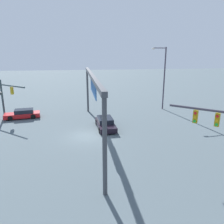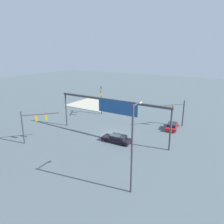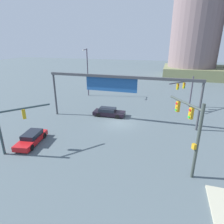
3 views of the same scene
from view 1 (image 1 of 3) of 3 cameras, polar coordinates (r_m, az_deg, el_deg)
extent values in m
plane|color=#4E5D63|center=(23.29, -6.38, -6.20)|extent=(185.49, 185.49, 0.00)
cylinder|color=#304246|center=(32.87, -26.76, 3.20)|extent=(0.25, 0.25, 5.08)
cylinder|color=#304246|center=(30.48, -24.72, 6.21)|extent=(3.42, 3.86, 0.19)
cube|color=gold|center=(30.68, -24.73, 5.08)|extent=(0.41, 0.41, 0.95)
cylinder|color=red|center=(30.73, -24.54, 5.68)|extent=(0.18, 0.19, 0.20)
cylinder|color=orange|center=(30.77, -24.48, 5.13)|extent=(0.18, 0.19, 0.20)
cylinder|color=green|center=(30.82, -24.42, 4.58)|extent=(0.18, 0.19, 0.20)
cylinder|color=#3F3A46|center=(16.81, 23.88, 0.46)|extent=(3.83, 4.22, 0.17)
cube|color=#AF8D0F|center=(16.88, 25.84, -1.86)|extent=(0.41, 0.41, 0.95)
cylinder|color=red|center=(16.65, 25.88, -1.03)|extent=(0.18, 0.19, 0.20)
cylinder|color=orange|center=(16.73, 25.77, -2.01)|extent=(0.18, 0.19, 0.20)
cylinder|color=green|center=(16.81, 25.65, -2.99)|extent=(0.18, 0.19, 0.20)
cube|color=#AF8D0F|center=(17.09, 21.00, -1.13)|extent=(0.41, 0.41, 0.95)
cylinder|color=red|center=(16.86, 20.97, -0.30)|extent=(0.18, 0.19, 0.20)
cylinder|color=orange|center=(16.94, 20.88, -1.28)|extent=(0.18, 0.19, 0.20)
cylinder|color=green|center=(17.02, 20.78, -2.25)|extent=(0.18, 0.19, 0.20)
cylinder|color=#3F3646|center=(34.14, 13.50, 8.39)|extent=(0.20, 0.20, 9.30)
cylinder|color=#3F3646|center=(33.46, 12.40, 16.05)|extent=(0.34, 2.03, 0.12)
ellipsoid|color=silver|center=(33.01, 10.77, 15.98)|extent=(0.36, 0.63, 0.20)
cylinder|color=#3D3F45|center=(32.23, -6.40, 5.47)|extent=(0.28, 0.28, 6.11)
cylinder|color=#3D3F45|center=(12.89, -1.91, -9.60)|extent=(0.28, 0.28, 6.11)
cube|color=#3D3F45|center=(21.83, -5.33, 9.43)|extent=(20.52, 0.35, 0.35)
cube|color=#1F5092|center=(23.31, -4.96, 7.28)|extent=(7.15, 0.08, 2.14)
cube|color=black|center=(25.26, -1.71, -3.32)|extent=(4.76, 2.02, 0.55)
cube|color=black|center=(25.36, -1.83, -2.00)|extent=(2.50, 1.72, 0.50)
cylinder|color=black|center=(24.09, 0.90, -4.54)|extent=(0.65, 0.24, 0.64)
cylinder|color=black|center=(23.81, -3.20, -4.81)|extent=(0.65, 0.24, 0.64)
cylinder|color=black|center=(26.80, -0.39, -2.47)|extent=(0.65, 0.24, 0.64)
cylinder|color=black|center=(26.55, -4.07, -2.69)|extent=(0.65, 0.24, 0.64)
cube|color=red|center=(31.49, -22.43, -0.73)|extent=(2.35, 4.68, 0.55)
cube|color=black|center=(31.33, -22.04, 0.23)|extent=(1.83, 2.52, 0.50)
cylinder|color=black|center=(30.92, -25.08, -1.52)|extent=(0.31, 0.67, 0.64)
cylinder|color=black|center=(32.45, -24.74, -0.75)|extent=(0.31, 0.67, 0.64)
cylinder|color=black|center=(30.64, -19.95, -1.13)|extent=(0.31, 0.67, 0.64)
cylinder|color=black|center=(32.18, -19.85, -0.37)|extent=(0.31, 0.67, 0.64)
camera|label=2|loc=(49.94, 29.75, 19.76)|focal=34.09mm
camera|label=3|loc=(27.97, -67.01, 10.84)|focal=31.05mm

